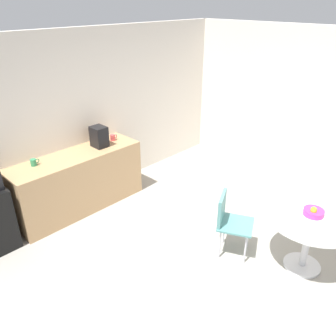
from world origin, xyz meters
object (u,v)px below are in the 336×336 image
(mug_green, at_px, (34,162))
(fruit_bowl, at_px, (314,212))
(mug_white, at_px, (113,137))
(round_table, at_px, (311,227))
(chair_teal, at_px, (228,217))
(coffee_maker, at_px, (99,137))

(mug_green, bearing_deg, fruit_bowl, -60.92)
(mug_white, bearing_deg, fruit_bowl, -82.00)
(round_table, relative_size, fruit_bowl, 4.56)
(fruit_bowl, relative_size, mug_green, 1.79)
(chair_teal, xyz_separation_m, mug_green, (-1.32, 2.34, 0.43))
(mug_green, xyz_separation_m, coffee_maker, (1.03, -0.09, 0.11))
(coffee_maker, bearing_deg, round_table, -77.10)
(round_table, bearing_deg, mug_white, 97.47)
(mug_green, bearing_deg, coffee_maker, -5.27)
(coffee_maker, bearing_deg, mug_green, 174.73)
(fruit_bowl, bearing_deg, round_table, -155.99)
(chair_teal, bearing_deg, mug_green, 119.39)
(chair_teal, height_order, fruit_bowl, fruit_bowl)
(mug_green, bearing_deg, mug_white, -1.63)
(mug_white, distance_m, mug_green, 1.32)
(round_table, distance_m, mug_white, 3.19)
(fruit_bowl, distance_m, coffee_maker, 3.17)
(chair_teal, bearing_deg, fruit_bowl, -61.79)
(fruit_bowl, distance_m, mug_white, 3.17)
(mug_white, xyz_separation_m, mug_green, (-1.32, 0.04, 0.00))
(round_table, distance_m, coffee_maker, 3.20)
(chair_teal, bearing_deg, round_table, -63.64)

